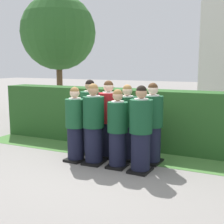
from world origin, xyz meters
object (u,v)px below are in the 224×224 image
(student_rear_row_0, at_px, (90,119))
(student_front_row_0, at_px, (75,126))
(student_front_row_1, at_px, (94,126))
(student_rear_row_3, at_px, (152,125))
(student_front_row_2, at_px, (118,131))
(student_front_row_3, at_px, (141,131))
(student_rear_row_2, at_px, (127,124))
(student_in_red_blazer, at_px, (109,121))

(student_rear_row_0, bearing_deg, student_front_row_0, -92.13)
(student_front_row_1, distance_m, student_rear_row_3, 1.19)
(student_front_row_2, height_order, student_rear_row_3, student_rear_row_3)
(student_front_row_3, xyz_separation_m, student_rear_row_2, (-0.52, 0.59, -0.02))
(student_front_row_2, xyz_separation_m, student_rear_row_2, (-0.03, 0.54, 0.03))
(student_front_row_3, xyz_separation_m, student_in_red_blazer, (-0.96, 0.59, 0.02))
(student_rear_row_3, bearing_deg, student_front_row_1, -153.16)
(student_front_row_3, relative_size, student_rear_row_3, 0.99)
(student_front_row_2, distance_m, student_rear_row_3, 0.76)
(student_front_row_2, bearing_deg, student_rear_row_2, 92.80)
(student_rear_row_2, bearing_deg, student_in_red_blazer, 179.97)
(student_in_red_blazer, bearing_deg, student_rear_row_0, 173.42)
(student_front_row_3, bearing_deg, student_rear_row_2, 131.47)
(student_rear_row_2, bearing_deg, student_rear_row_3, -0.22)
(student_front_row_3, distance_m, student_in_red_blazer, 1.13)
(student_front_row_1, bearing_deg, student_front_row_0, -179.82)
(student_front_row_1, xyz_separation_m, student_front_row_3, (1.03, -0.06, -0.00))
(student_in_red_blazer, bearing_deg, student_front_row_3, -31.75)
(student_front_row_2, relative_size, student_rear_row_2, 0.96)
(student_in_red_blazer, bearing_deg, student_rear_row_2, -0.03)
(student_front_row_0, bearing_deg, student_rear_row_0, 87.87)
(student_rear_row_2, relative_size, student_rear_row_3, 0.97)
(student_front_row_1, height_order, student_rear_row_2, student_front_row_1)
(student_front_row_3, bearing_deg, student_in_red_blazer, 148.25)
(student_rear_row_0, xyz_separation_m, student_rear_row_3, (1.47, -0.06, -0.01))
(student_in_red_blazer, relative_size, student_rear_row_2, 1.05)
(student_rear_row_2, bearing_deg, student_front_row_1, -133.29)
(student_rear_row_2, xyz_separation_m, student_rear_row_3, (0.55, -0.00, 0.02))
(student_front_row_2, xyz_separation_m, student_rear_row_3, (0.53, 0.54, 0.05))
(student_front_row_1, xyz_separation_m, student_rear_row_3, (1.06, 0.54, 0.01))
(student_front_row_0, relative_size, student_rear_row_2, 0.97)
(student_in_red_blazer, bearing_deg, student_rear_row_3, -0.13)
(student_front_row_0, height_order, student_front_row_1, student_front_row_1)
(student_front_row_1, xyz_separation_m, student_front_row_2, (0.53, -0.00, -0.05))
(student_rear_row_0, bearing_deg, student_front_row_1, -55.16)
(student_front_row_3, bearing_deg, student_rear_row_0, 155.79)
(student_front_row_3, height_order, student_rear_row_2, student_front_row_3)
(student_front_row_0, relative_size, student_rear_row_0, 0.93)
(student_in_red_blazer, height_order, student_rear_row_2, student_in_red_blazer)
(student_front_row_3, xyz_separation_m, student_rear_row_3, (0.03, 0.59, 0.01))
(student_rear_row_3, bearing_deg, student_front_row_0, -160.23)
(student_front_row_1, height_order, student_front_row_2, student_front_row_1)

